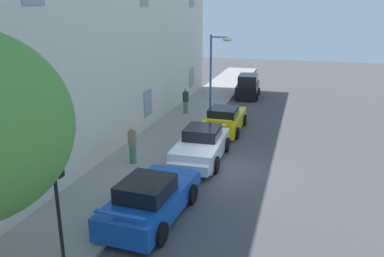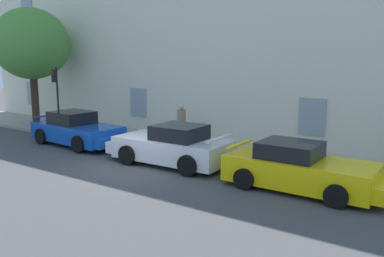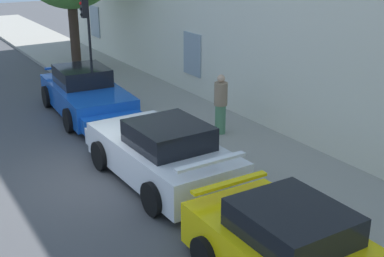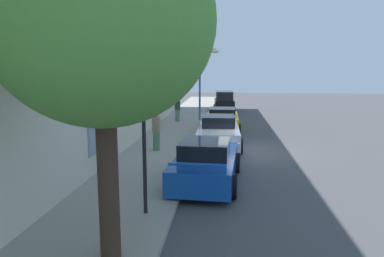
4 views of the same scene
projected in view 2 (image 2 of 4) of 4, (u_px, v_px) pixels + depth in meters
name	position (u px, v px, depth m)	size (l,w,h in m)	color
ground_plane	(133.00, 168.00, 14.46)	(80.00, 80.00, 0.00)	#444447
sidewalk	(193.00, 147.00, 17.59)	(60.00, 3.29, 0.14)	gray
building_facade	(238.00, 0.00, 19.57)	(34.75, 4.92, 13.31)	beige
sportscar_red_lead	(79.00, 131.00, 18.23)	(5.02, 2.39, 1.51)	#144CB2
sportscar_yellow_flank	(169.00, 146.00, 15.03)	(4.77, 2.27, 1.51)	white
sportscar_white_middle	(305.00, 170.00, 12.02)	(4.77, 2.17, 1.42)	yellow
tree_near_kerb	(31.00, 44.00, 21.91)	(4.11, 4.11, 6.46)	#38281E
traffic_light	(56.00, 87.00, 20.81)	(0.22, 0.36, 3.32)	black
pedestrian_strolling	(181.00, 124.00, 18.01)	(0.54, 0.54, 1.73)	#4C7F59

